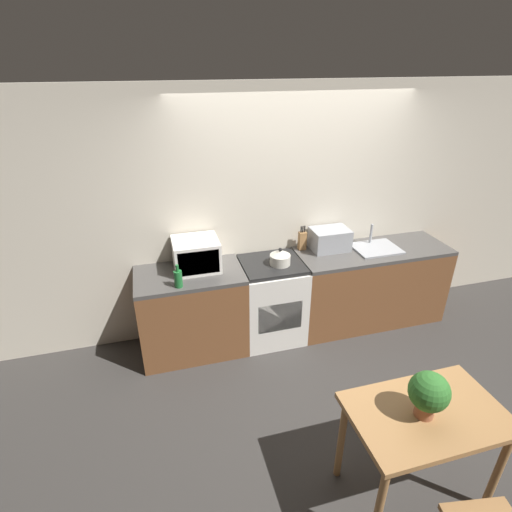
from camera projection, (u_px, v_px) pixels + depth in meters
name	position (u px, v px, depth m)	size (l,w,h in m)	color
ground_plane	(323.00, 372.00, 3.93)	(16.00, 16.00, 0.00)	#33302D
wall_back	(292.00, 212.00, 4.26)	(10.00, 0.06, 2.60)	beige
counter_left_run	(192.00, 312.00, 4.07)	(1.05, 0.62, 0.90)	brown
counter_right_run	(369.00, 285.00, 4.55)	(1.69, 0.62, 0.90)	brown
stove_range	(271.00, 300.00, 4.27)	(0.64, 0.62, 0.90)	silver
kettle	(280.00, 258.00, 4.01)	(0.21, 0.21, 0.18)	beige
microwave	(196.00, 254.00, 3.90)	(0.44, 0.39, 0.30)	silver
bottle	(178.00, 278.00, 3.61)	(0.08, 0.08, 0.22)	#1E662D
knife_block	(302.00, 240.00, 4.31)	(0.08, 0.06, 0.27)	#9E7042
toaster_oven	(330.00, 239.00, 4.31)	(0.40, 0.29, 0.23)	#999BA0
sink_basin	(376.00, 248.00, 4.36)	(0.48, 0.39, 0.24)	#999BA0
dining_table	(425.00, 424.00, 2.57)	(0.99, 0.62, 0.77)	#9E7042
potted_plant	(429.00, 393.00, 2.42)	(0.25, 0.25, 0.32)	#9E5B3D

